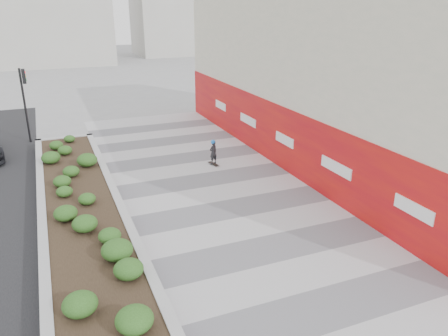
% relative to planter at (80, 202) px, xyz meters
% --- Properties ---
extents(ground, '(160.00, 160.00, 0.00)m').
position_rel_planter_xyz_m(ground, '(5.50, -7.00, -0.42)').
color(ground, gray).
rests_on(ground, ground).
extents(walkway, '(8.00, 36.00, 0.01)m').
position_rel_planter_xyz_m(walkway, '(5.50, -4.00, -0.41)').
color(walkway, '#A8A8AD').
rests_on(walkway, ground).
extents(building, '(6.04, 24.08, 8.00)m').
position_rel_planter_xyz_m(building, '(12.48, 1.98, 3.56)').
color(building, beige).
rests_on(building, ground).
extents(planter, '(3.00, 18.00, 0.90)m').
position_rel_planter_xyz_m(planter, '(0.00, 0.00, 0.00)').
color(planter, '#9E9EA0').
rests_on(planter, ground).
extents(traffic_signal_near, '(0.33, 0.28, 4.20)m').
position_rel_planter_xyz_m(traffic_signal_near, '(-1.73, 10.50, 2.34)').
color(traffic_signal_near, black).
rests_on(traffic_signal_near, ground).
extents(manhole_cover, '(0.44, 0.44, 0.01)m').
position_rel_planter_xyz_m(manhole_cover, '(6.00, -4.00, -0.42)').
color(manhole_cover, '#595654').
rests_on(manhole_cover, ground).
extents(skateboarder, '(0.48, 0.75, 1.30)m').
position_rel_planter_xyz_m(skateboarder, '(6.57, 2.88, 0.24)').
color(skateboarder, beige).
rests_on(skateboarder, ground).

